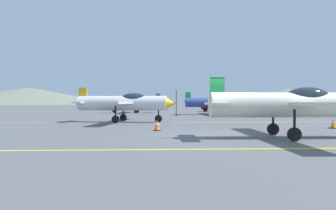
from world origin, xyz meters
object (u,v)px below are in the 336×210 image
at_px(airplane_near, 294,104).
at_px(traffic_cone_side, 157,125).
at_px(airplane_mid, 126,103).
at_px(airplane_back, 133,102).
at_px(airplane_far, 217,102).
at_px(car_sedan, 217,106).
at_px(traffic_cone_front, 333,123).

relative_size(airplane_near, traffic_cone_side, 14.50).
height_order(airplane_mid, airplane_back, same).
relative_size(airplane_far, car_sedan, 1.90).
bearing_deg(airplane_near, traffic_cone_front, 43.94).
xyz_separation_m(car_sedan, traffic_cone_front, (1.08, -26.56, -0.56)).
bearing_deg(traffic_cone_front, car_sedan, 92.34).
distance_m(airplane_back, traffic_cone_side, 23.60).
xyz_separation_m(airplane_near, airplane_far, (1.14, 21.22, 0.00)).
height_order(airplane_near, airplane_back, same).
height_order(airplane_mid, traffic_cone_side, airplane_mid).
height_order(airplane_far, traffic_cone_side, airplane_far).
distance_m(car_sedan, traffic_cone_side, 28.84).
xyz_separation_m(airplane_back, traffic_cone_front, (13.08, -22.54, -1.16)).
bearing_deg(airplane_near, airplane_back, 108.28).
relative_size(airplane_near, airplane_far, 1.00).
relative_size(airplane_mid, traffic_cone_side, 14.59).
bearing_deg(traffic_cone_side, airplane_mid, 109.64).
height_order(traffic_cone_front, traffic_cone_side, same).
xyz_separation_m(airplane_near, car_sedan, (3.19, 30.68, -0.61)).
xyz_separation_m(airplane_far, car_sedan, (2.05, 9.47, -0.61)).
bearing_deg(airplane_far, airplane_near, -93.08).
height_order(airplane_near, traffic_cone_side, airplane_near).
distance_m(airplane_back, car_sedan, 12.67).
relative_size(airplane_back, car_sedan, 1.90).
height_order(airplane_back, car_sedan, airplane_back).
bearing_deg(car_sedan, airplane_mid, -118.14).
xyz_separation_m(airplane_mid, airplane_back, (-0.74, 17.03, 0.00)).
height_order(airplane_back, traffic_cone_side, airplane_back).
bearing_deg(traffic_cone_side, airplane_far, 68.82).
xyz_separation_m(airplane_far, traffic_cone_front, (3.13, -17.10, -1.16)).
distance_m(airplane_mid, airplane_far, 14.80).
xyz_separation_m(airplane_near, traffic_cone_side, (-5.81, 3.29, -1.16)).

